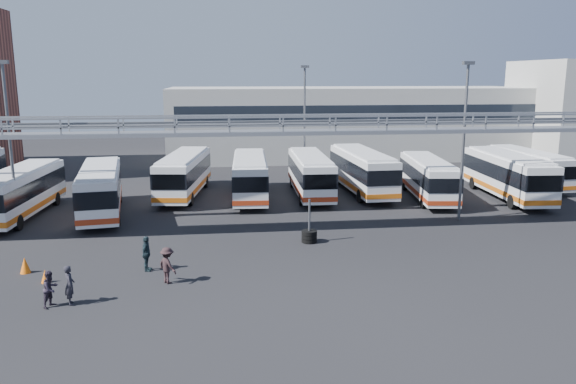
{
  "coord_description": "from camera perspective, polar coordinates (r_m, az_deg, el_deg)",
  "views": [
    {
      "loc": [
        -3.69,
        -27.21,
        9.29
      ],
      "look_at": [
        0.5,
        6.0,
        2.36
      ],
      "focal_mm": 35.0,
      "sensor_mm": 36.0,
      "label": 1
    }
  ],
  "objects": [
    {
      "name": "ground",
      "position": [
        28.99,
        0.5,
        -7.0
      ],
      "size": [
        140.0,
        140.0,
        0.0
      ],
      "primitive_type": "plane",
      "color": "black",
      "rests_on": "ground"
    },
    {
      "name": "gantry",
      "position": [
        33.5,
        -0.83,
        5.2
      ],
      "size": [
        51.4,
        5.15,
        7.1
      ],
      "color": "gray",
      "rests_on": "ground"
    },
    {
      "name": "warehouse",
      "position": [
        67.28,
        6.36,
        7.11
      ],
      "size": [
        42.0,
        14.0,
        8.0
      ],
      "primitive_type": "cube",
      "color": "#9E9E99",
      "rests_on": "ground"
    },
    {
      "name": "light_pole_left",
      "position": [
        37.47,
        -26.45,
        5.02
      ],
      "size": [
        0.7,
        0.35,
        10.21
      ],
      "color": "#4C4F54",
      "rests_on": "ground"
    },
    {
      "name": "light_pole_mid",
      "position": [
        37.81,
        17.45,
        5.75
      ],
      "size": [
        0.7,
        0.35,
        10.21
      ],
      "color": "#4C4F54",
      "rests_on": "ground"
    },
    {
      "name": "light_pole_back",
      "position": [
        49.93,
        1.69,
        7.59
      ],
      "size": [
        0.7,
        0.35,
        10.21
      ],
      "color": "#4C4F54",
      "rests_on": "ground"
    },
    {
      "name": "bus_1",
      "position": [
        41.41,
        -25.56,
        0.12
      ],
      "size": [
        3.14,
        10.88,
        3.26
      ],
      "rotation": [
        0.0,
        0.0,
        -0.06
      ],
      "color": "silver",
      "rests_on": "ground"
    },
    {
      "name": "bus_2",
      "position": [
        40.12,
        -18.51,
        0.36
      ],
      "size": [
        4.05,
        11.11,
        3.3
      ],
      "rotation": [
        0.0,
        0.0,
        0.14
      ],
      "color": "silver",
      "rests_on": "ground"
    },
    {
      "name": "bus_3",
      "position": [
        44.81,
        -10.52,
        1.92
      ],
      "size": [
        4.03,
        11.19,
        3.33
      ],
      "rotation": [
        0.0,
        0.0,
        -0.14
      ],
      "color": "silver",
      "rests_on": "ground"
    },
    {
      "name": "bus_4",
      "position": [
        43.26,
        -3.89,
        1.71
      ],
      "size": [
        3.06,
        10.91,
        3.28
      ],
      "rotation": [
        0.0,
        0.0,
        -0.05
      ],
      "color": "silver",
      "rests_on": "ground"
    },
    {
      "name": "bus_5",
      "position": [
        44.24,
        2.28,
        1.94
      ],
      "size": [
        2.83,
        10.83,
        3.27
      ],
      "rotation": [
        0.0,
        0.0,
        -0.03
      ],
      "color": "silver",
      "rests_on": "ground"
    },
    {
      "name": "bus_6",
      "position": [
        45.63,
        7.53,
        2.26
      ],
      "size": [
        2.99,
        11.34,
        3.42
      ],
      "rotation": [
        0.0,
        0.0,
        0.03
      ],
      "color": "silver",
      "rests_on": "ground"
    },
    {
      "name": "bus_7",
      "position": [
        44.35,
        14.01,
        1.51
      ],
      "size": [
        3.67,
        10.44,
        3.1
      ],
      "rotation": [
        0.0,
        0.0,
        -0.13
      ],
      "color": "silver",
      "rests_on": "ground"
    },
    {
      "name": "bus_8",
      "position": [
        46.45,
        21.38,
        1.73
      ],
      "size": [
        3.36,
        11.47,
        3.44
      ],
      "rotation": [
        0.0,
        0.0,
        -0.07
      ],
      "color": "silver",
      "rests_on": "ground"
    },
    {
      "name": "bus_9",
      "position": [
        52.31,
        23.16,
        2.4
      ],
      "size": [
        2.74,
        10.19,
        3.07
      ],
      "rotation": [
        0.0,
        0.0,
        0.04
      ],
      "color": "silver",
      "rests_on": "ground"
    },
    {
      "name": "pedestrian_a",
      "position": [
        25.15,
        -21.3,
        -8.79
      ],
      "size": [
        0.57,
        0.7,
        1.68
      ],
      "primitive_type": "imported",
      "rotation": [
        0.0,
        0.0,
        1.88
      ],
      "color": "black",
      "rests_on": "ground"
    },
    {
      "name": "pedestrian_b",
      "position": [
        25.22,
        -22.98,
        -9.04
      ],
      "size": [
        0.86,
        0.93,
        1.53
      ],
      "primitive_type": "imported",
      "rotation": [
        0.0,
        0.0,
        1.08
      ],
      "color": "#2A2330",
      "rests_on": "ground"
    },
    {
      "name": "pedestrian_c",
      "position": [
        26.33,
        -12.15,
        -7.29
      ],
      "size": [
        1.19,
        1.24,
        1.69
      ],
      "primitive_type": "imported",
      "rotation": [
        0.0,
        0.0,
        2.29
      ],
      "color": "black",
      "rests_on": "ground"
    },
    {
      "name": "pedestrian_d",
      "position": [
        28.13,
        -14.19,
        -6.1
      ],
      "size": [
        0.57,
        1.07,
        1.74
      ],
      "primitive_type": "imported",
      "rotation": [
        0.0,
        0.0,
        1.42
      ],
      "color": "#1B2A31",
      "rests_on": "ground"
    },
    {
      "name": "cone_left",
      "position": [
        28.26,
        -23.43,
        -7.84
      ],
      "size": [
        0.43,
        0.43,
        0.62
      ],
      "primitive_type": "cone",
      "rotation": [
        0.0,
        0.0,
        -0.09
      ],
      "color": "orange",
      "rests_on": "ground"
    },
    {
      "name": "cone_right",
      "position": [
        29.96,
        -25.16,
        -6.74
      ],
      "size": [
        0.49,
        0.49,
        0.78
      ],
      "primitive_type": "cone",
      "rotation": [
        0.0,
        0.0,
        0.0
      ],
      "color": "orange",
      "rests_on": "ground"
    },
    {
      "name": "tire_stack",
      "position": [
        32.01,
        2.17,
        -4.4
      ],
      "size": [
        0.88,
        0.88,
        2.51
      ],
      "color": "black",
      "rests_on": "ground"
    }
  ]
}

